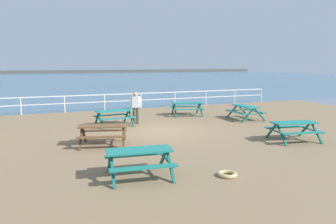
# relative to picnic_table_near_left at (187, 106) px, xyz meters

# --- Properties ---
(ground_plane) EXTENTS (30.00, 24.00, 0.20)m
(ground_plane) POSITION_rel_picnic_table_near_left_xyz_m (-2.94, -3.78, -0.68)
(ground_plane) COLOR #846B4C
(sea_band) EXTENTS (142.00, 90.00, 0.01)m
(sea_band) POSITION_rel_picnic_table_near_left_xyz_m (-2.94, 48.97, -0.58)
(sea_band) COLOR #476B84
(sea_band) RESTS_ON ground
(distant_shoreline) EXTENTS (142.00, 6.00, 1.80)m
(distant_shoreline) POSITION_rel_picnic_table_near_left_xyz_m (-2.94, 91.97, -0.58)
(distant_shoreline) COLOR #4C4C47
(distant_shoreline) RESTS_ON ground
(seaward_railing) EXTENTS (23.07, 0.07, 1.08)m
(seaward_railing) POSITION_rel_picnic_table_near_left_xyz_m (-2.94, 3.97, 0.18)
(seaward_railing) COLOR white
(seaward_railing) RESTS_ON ground
(picnic_table_near_left) EXTENTS (2.10, 1.89, 0.80)m
(picnic_table_near_left) POSITION_rel_picnic_table_near_left_xyz_m (0.00, 0.00, 0.00)
(picnic_table_near_left) COLOR #1E7A70
(picnic_table_near_left) RESTS_ON ground
(picnic_table_near_right) EXTENTS (1.56, 1.82, 0.80)m
(picnic_table_near_right) POSITION_rel_picnic_table_near_left_xyz_m (2.40, -2.56, 0.00)
(picnic_table_near_right) COLOR #1E7A70
(picnic_table_near_right) RESTS_ON ground
(picnic_table_mid_centre) EXTENTS (1.96, 1.72, 0.80)m
(picnic_table_mid_centre) POSITION_rel_picnic_table_near_left_xyz_m (-5.80, -9.23, 0.00)
(picnic_table_mid_centre) COLOR #1E7A70
(picnic_table_mid_centre) RESTS_ON ground
(picnic_table_far_left) EXTENTS (1.93, 1.68, 0.80)m
(picnic_table_far_left) POSITION_rel_picnic_table_near_left_xyz_m (-4.80, -1.56, 0.00)
(picnic_table_far_left) COLOR #1E7A70
(picnic_table_far_left) RESTS_ON ground
(picnic_table_far_right) EXTENTS (2.02, 1.79, 0.80)m
(picnic_table_far_right) POSITION_rel_picnic_table_near_left_xyz_m (1.23, -7.52, 0.00)
(picnic_table_far_right) COLOR #1E7A70
(picnic_table_far_right) RESTS_ON ground
(picnic_table_seaward) EXTENTS (2.14, 1.93, 0.80)m
(picnic_table_seaward) POSITION_rel_picnic_table_near_left_xyz_m (-6.07, -5.35, 0.00)
(picnic_table_seaward) COLOR brown
(picnic_table_seaward) RESTS_ON ground
(visitor) EXTENTS (0.49, 0.34, 1.66)m
(visitor) POSITION_rel_picnic_table_near_left_xyz_m (-3.65, -1.52, 0.36)
(visitor) COLOR #4C4233
(visitor) RESTS_ON ground
(rope_coil) EXTENTS (0.55, 0.55, 0.11)m
(rope_coil) POSITION_rel_picnic_table_near_left_xyz_m (-3.53, -10.12, -0.53)
(rope_coil) COLOR tan
(rope_coil) RESTS_ON ground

